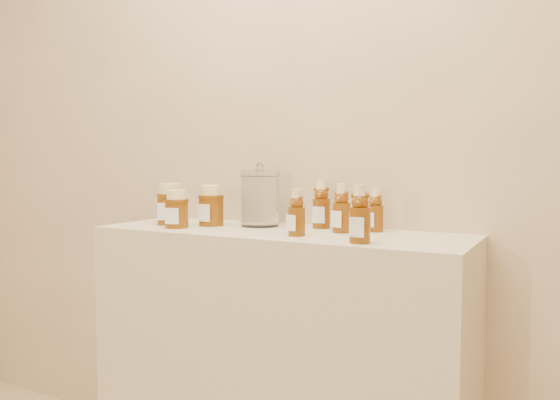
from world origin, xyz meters
The scene contains 11 objects.
wall_back centered at (0.00, 1.75, 1.35)m, with size 3.50×0.02×2.70m, color tan.
display_table centered at (0.00, 1.55, 0.45)m, with size 1.20×0.40×0.90m, color #C5B690.
bear_bottle_back_left centered at (0.09, 1.68, 0.99)m, with size 0.06×0.06×0.18m, color #5B2C07, non-canonical shape.
bear_bottle_back_mid centered at (0.19, 1.60, 0.99)m, with size 0.06×0.06×0.17m, color #5B2C07, non-canonical shape.
bear_bottle_back_right centered at (0.28, 1.68, 0.98)m, with size 0.05×0.05×0.15m, color #5B2C07, non-canonical shape.
bear_bottle_front_left centered at (0.11, 1.47, 0.98)m, with size 0.05×0.05×0.16m, color #5B2C07, non-canonical shape.
bear_bottle_front_right centered at (0.32, 1.42, 0.99)m, with size 0.06×0.06×0.18m, color #5B2C07, non-canonical shape.
honey_jar_left centered at (-0.42, 1.53, 0.97)m, with size 0.09×0.09×0.14m, color #5B2C07, non-canonical shape.
honey_jar_back centered at (-0.27, 1.57, 0.97)m, with size 0.09×0.09×0.14m, color #5B2C07, non-canonical shape.
honey_jar_front centered at (-0.33, 1.46, 0.96)m, with size 0.08×0.08×0.13m, color #5B2C07, non-canonical shape.
glass_canister centered at (-0.11, 1.63, 1.00)m, with size 0.14×0.14×0.21m, color white, non-canonical shape.
Camera 1 is at (0.83, 0.05, 1.11)m, focal length 35.00 mm.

